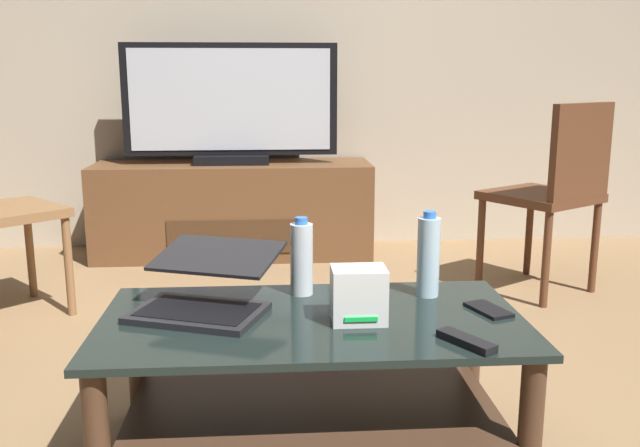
% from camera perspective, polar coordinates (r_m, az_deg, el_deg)
% --- Properties ---
extents(ground_plane, '(7.68, 7.68, 0.00)m').
position_cam_1_polar(ground_plane, '(2.27, 1.45, -14.92)').
color(ground_plane, olive).
extents(back_wall, '(6.40, 0.12, 2.80)m').
position_cam_1_polar(back_wall, '(4.31, -1.50, 17.04)').
color(back_wall, '#B2A38C').
rests_on(back_wall, ground).
extents(coffee_table, '(1.14, 0.60, 0.40)m').
position_cam_1_polar(coffee_table, '(1.92, -0.65, -11.26)').
color(coffee_table, black).
rests_on(coffee_table, ground).
extents(media_cabinet, '(1.58, 0.48, 0.54)m').
position_cam_1_polar(media_cabinet, '(4.05, -7.13, 1.16)').
color(media_cabinet, brown).
rests_on(media_cabinet, ground).
extents(television, '(1.19, 0.20, 0.67)m').
position_cam_1_polar(television, '(3.95, -7.37, 9.55)').
color(television, black).
rests_on(television, media_cabinet).
extents(dining_chair, '(0.61, 0.61, 0.91)m').
position_cam_1_polar(dining_chair, '(3.42, 18.85, 2.88)').
color(dining_chair, '#59331E').
rests_on(dining_chair, ground).
extents(laptop, '(0.45, 0.47, 0.16)m').
position_cam_1_polar(laptop, '(1.94, -9.38, -5.34)').
color(laptop, black).
rests_on(laptop, coffee_table).
extents(router_box, '(0.14, 0.11, 0.15)m').
position_cam_1_polar(router_box, '(1.83, 3.21, -5.89)').
color(router_box, white).
rests_on(router_box, coffee_table).
extents(water_bottle_near, '(0.07, 0.07, 0.23)m').
position_cam_1_polar(water_bottle_near, '(2.04, -1.53, -2.88)').
color(water_bottle_near, silver).
rests_on(water_bottle_near, coffee_table).
extents(water_bottle_far, '(0.07, 0.07, 0.25)m').
position_cam_1_polar(water_bottle_far, '(2.05, 8.93, -2.67)').
color(water_bottle_far, silver).
rests_on(water_bottle_far, coffee_table).
extents(cell_phone, '(0.11, 0.16, 0.01)m').
position_cam_1_polar(cell_phone, '(1.97, 13.71, -6.92)').
color(cell_phone, black).
rests_on(cell_phone, coffee_table).
extents(tv_remote, '(0.12, 0.16, 0.02)m').
position_cam_1_polar(tv_remote, '(1.73, 11.96, -9.46)').
color(tv_remote, black).
rests_on(tv_remote, coffee_table).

